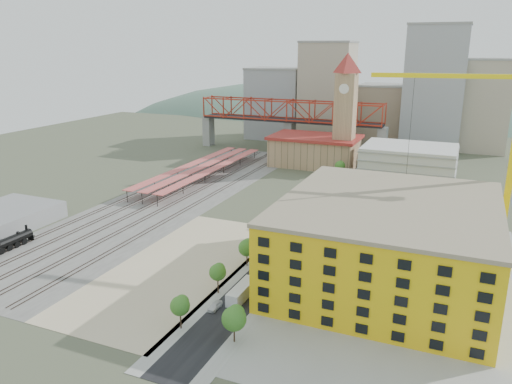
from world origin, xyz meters
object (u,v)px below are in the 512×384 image
at_px(tower_crane, 503,128).
at_px(site_trailer_a, 242,292).
at_px(car_0, 215,306).
at_px(site_trailer_d, 303,229).
at_px(site_trailer_c, 289,244).
at_px(locomotive, 3,245).
at_px(construction_building, 387,242).
at_px(site_trailer_b, 268,266).
at_px(clock_tower, 346,101).

height_order(tower_crane, site_trailer_a, tower_crane).
bearing_deg(site_trailer_a, car_0, -114.11).
distance_m(tower_crane, site_trailer_d, 56.74).
distance_m(site_trailer_c, site_trailer_d, 11.87).
bearing_deg(car_0, locomotive, 177.55).
relative_size(tower_crane, site_trailer_a, 4.99).
relative_size(site_trailer_a, site_trailer_c, 1.10).
distance_m(locomotive, site_trailer_a, 66.04).
xyz_separation_m(construction_building, site_trailer_d, (-26.00, 21.10, -8.20)).
bearing_deg(site_trailer_d, site_trailer_a, -93.68).
bearing_deg(site_trailer_b, locomotive, -158.47).
xyz_separation_m(site_trailer_b, site_trailer_c, (0.00, 14.74, -0.01)).
xyz_separation_m(site_trailer_b, car_0, (-3.00, -20.70, -0.57)).
height_order(clock_tower, locomotive, clock_tower).
xyz_separation_m(construction_building, car_0, (-29.00, -26.21, -8.70)).
xyz_separation_m(clock_tower, site_trailer_d, (8.00, -78.90, -27.49)).
bearing_deg(tower_crane, site_trailer_d, -169.62).
relative_size(tower_crane, site_trailer_d, 5.78).
relative_size(site_trailer_d, car_0, 2.12).
distance_m(site_trailer_a, car_0, 7.19).
bearing_deg(tower_crane, construction_building, -125.50).
xyz_separation_m(clock_tower, site_trailer_c, (8.00, -90.77, -27.43)).
height_order(clock_tower, site_trailer_a, clock_tower).
relative_size(tower_crane, site_trailer_b, 5.46).
relative_size(locomotive, site_trailer_a, 1.99).
distance_m(site_trailer_b, site_trailer_d, 26.61).
bearing_deg(tower_crane, site_trailer_b, -143.25).
bearing_deg(site_trailer_a, clock_tower, 94.48).
xyz_separation_m(site_trailer_d, car_0, (-3.00, -47.31, -0.50)).
bearing_deg(site_trailer_d, tower_crane, 6.70).
relative_size(locomotive, car_0, 4.91).
distance_m(tower_crane, site_trailer_a, 74.70).
bearing_deg(site_trailer_c, site_trailer_a, -76.26).
bearing_deg(site_trailer_c, site_trailer_d, 103.74).
height_order(site_trailer_c, site_trailer_d, site_trailer_c).
bearing_deg(site_trailer_c, car_0, -81.10).
xyz_separation_m(tower_crane, car_0, (-50.22, -55.96, -30.76)).
distance_m(clock_tower, site_trailer_c, 95.16).
distance_m(clock_tower, site_trailer_b, 109.30).
xyz_separation_m(tower_crane, site_trailer_c, (-47.22, -20.52, -30.19)).
distance_m(clock_tower, locomotive, 137.64).
bearing_deg(clock_tower, site_trailer_a, -86.18).
xyz_separation_m(clock_tower, site_trailer_a, (8.00, -119.71, -27.30)).
bearing_deg(locomotive, site_trailer_a, 1.92).
bearing_deg(site_trailer_a, site_trailer_d, 90.66).
xyz_separation_m(locomotive, site_trailer_b, (66.00, 16.41, -0.62)).
bearing_deg(site_trailer_c, clock_tower, 108.77).
bearing_deg(car_0, tower_crane, 49.55).
xyz_separation_m(construction_building, site_trailer_b, (-26.00, -5.51, -8.13)).
distance_m(locomotive, site_trailer_d, 78.79).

